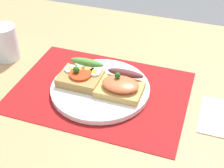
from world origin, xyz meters
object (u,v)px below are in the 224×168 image
at_px(plate, 100,89).
at_px(sandwich_egg_tomato, 82,75).
at_px(drinking_glass, 5,43).
at_px(sandwich_salmon, 121,85).

distance_m(plate, sandwich_egg_tomato, 0.06).
bearing_deg(sandwich_egg_tomato, drinking_glass, 168.53).
bearing_deg(sandwich_salmon, sandwich_egg_tomato, 174.51).
bearing_deg(sandwich_salmon, plate, 178.27).
bearing_deg(sandwich_egg_tomato, plate, -9.24).
xyz_separation_m(sandwich_salmon, drinking_glass, (-0.35, 0.06, 0.01)).
relative_size(sandwich_salmon, drinking_glass, 1.10).
distance_m(plate, drinking_glass, 0.31).
xyz_separation_m(plate, sandwich_egg_tomato, (-0.05, 0.01, 0.02)).
xyz_separation_m(sandwich_egg_tomato, sandwich_salmon, (0.10, -0.01, 0.00)).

